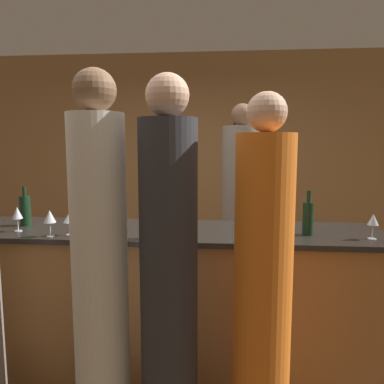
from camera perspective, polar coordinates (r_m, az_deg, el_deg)
ground_plane at (r=3.02m, az=-5.45°, el=-24.92°), size 14.00×14.00×0.00m
back_wall at (r=5.04m, az=-0.42°, el=4.84°), size 8.00×0.08×2.80m
bar_counter at (r=2.78m, az=-5.58°, el=-15.92°), size 3.13×0.69×1.02m
bartender at (r=3.48m, az=7.42°, el=-4.23°), size 0.35×0.35×1.97m
guest_0 at (r=2.02m, az=-13.81°, el=-12.15°), size 0.28×0.28×1.97m
guest_2 at (r=1.97m, az=10.69°, el=-14.64°), size 0.29×0.29×1.85m
guest_3 at (r=1.95m, az=-3.54°, el=-13.25°), size 0.29×0.29×1.94m
wine_bottle_0 at (r=2.34m, az=-5.40°, el=-4.33°), size 0.07×0.07×0.30m
wine_bottle_1 at (r=2.97m, az=-24.07°, el=-2.52°), size 0.08×0.08×0.29m
wine_bottle_2 at (r=2.54m, az=17.26°, el=-3.75°), size 0.07×0.07×0.29m
wine_glass_0 at (r=2.54m, az=-20.86°, el=-3.58°), size 0.08×0.08×0.17m
wine_glass_2 at (r=2.56m, az=25.87°, el=-3.92°), size 0.07×0.07×0.16m
wine_glass_3 at (r=2.54m, az=-18.18°, el=-3.82°), size 0.08×0.08×0.15m
wine_glass_5 at (r=2.59m, az=-13.65°, el=-2.97°), size 0.06×0.06×0.18m
wine_glass_7 at (r=2.78m, az=-25.08°, el=-2.99°), size 0.07×0.07×0.17m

